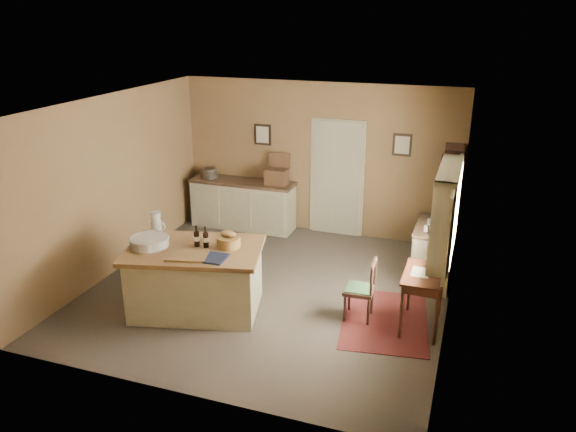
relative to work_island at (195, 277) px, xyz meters
The scene contains 16 objects.
ground 1.22m from the work_island, 49.37° to the left, with size 5.00×5.00×0.00m, color brown.
wall_back 3.53m from the work_island, 77.75° to the left, with size 5.00×0.10×2.70m, color brown.
wall_front 2.00m from the work_island, 66.27° to the right, with size 5.00×0.10×2.70m, color brown.
wall_left 2.15m from the work_island, 154.47° to the left, with size 0.10×5.00×2.70m, color brown.
wall_right 3.45m from the work_island, 14.71° to the left, with size 0.10×5.00×2.70m, color brown.
ceiling 2.48m from the work_island, 49.37° to the left, with size 5.00×5.00×0.00m, color silver.
door 3.53m from the work_island, 72.02° to the left, with size 0.97×0.06×2.11m, color #BDBB9E.
framed_prints 3.67m from the work_island, 74.43° to the left, with size 2.82×0.02×0.38m.
window 3.39m from the work_island, 11.61° to the left, with size 0.25×1.99×1.12m.
work_island is the anchor object (origin of this frame).
sideboard 3.11m from the work_island, 101.41° to the left, with size 1.95×0.55×1.18m.
rug 2.58m from the work_island, 12.27° to the left, with size 1.10×1.60×0.01m, color #541A19.
writing_desk 2.98m from the work_island, 10.44° to the left, with size 0.50×0.81×0.82m.
desk_chair 2.18m from the work_island, 13.16° to the left, with size 0.38×0.38×0.81m, color black, non-canonical shape.
right_cabinet 3.49m from the work_island, 32.91° to the left, with size 0.55×0.99×0.99m.
shelving_unit 4.21m from the work_island, 42.79° to the left, with size 0.31×0.83×1.83m.
Camera 1 is at (2.66, -6.81, 3.85)m, focal length 35.00 mm.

